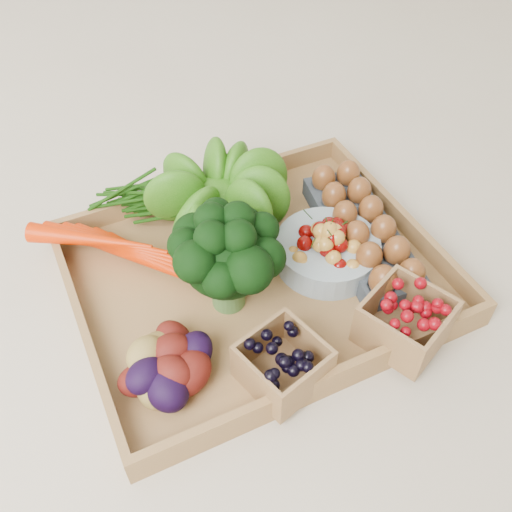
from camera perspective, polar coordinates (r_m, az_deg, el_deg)
name	(u,v)px	position (r m, az deg, el deg)	size (l,w,h in m)	color
ground	(256,282)	(0.91, 0.00, -2.60)	(4.00, 4.00, 0.00)	beige
tray	(256,279)	(0.90, 0.00, -2.29)	(0.55, 0.45, 0.01)	#9A7140
carrots	(134,252)	(0.91, -12.09, 0.40)	(0.22, 0.16, 0.05)	red
lettuce	(219,191)	(0.93, -3.73, 6.54)	(0.15, 0.15, 0.15)	#1C550D
broccoli	(227,273)	(0.81, -2.89, -1.73)	(0.16, 0.16, 0.13)	black
cherry_bowl	(327,252)	(0.91, 7.12, 0.42)	(0.16, 0.16, 0.04)	#8C9EA5
egg_carton	(361,235)	(0.95, 10.49, 2.06)	(0.10, 0.29, 0.03)	#393F48
potatoes	(159,362)	(0.76, -9.72, -10.40)	(0.15, 0.15, 0.09)	#450F0B
punnet_blackberry	(283,364)	(0.76, 2.70, -10.72)	(0.10, 0.10, 0.07)	black
punnet_raspberry	(405,321)	(0.82, 14.69, -6.30)	(0.11, 0.11, 0.07)	maroon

